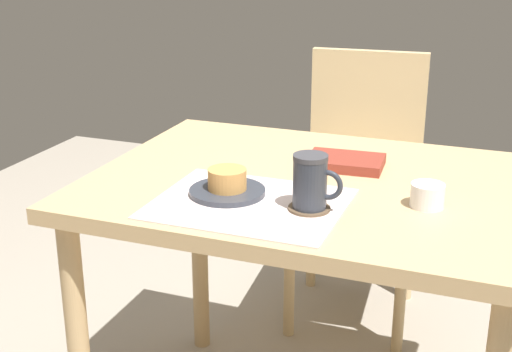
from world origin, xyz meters
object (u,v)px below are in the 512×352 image
object	(u,v)px
pastry	(227,179)
coffee_mug	(311,182)
dining_table	(311,217)
wooden_chair	(360,174)
pastry_plate	(227,192)
small_book	(345,162)
sugar_bowl	(427,195)

from	to	relation	value
pastry	coffee_mug	bearing A→B (deg)	-5.96
dining_table	wooden_chair	size ratio (longest dim) A/B	1.13
pastry_plate	small_book	xyz separation A→B (m)	(0.19, 0.28, 0.00)
pastry	coffee_mug	distance (m)	0.20
wooden_chair	sugar_bowl	xyz separation A→B (m)	(0.32, -0.82, 0.26)
pastry_plate	dining_table	bearing A→B (deg)	49.55
pastry	small_book	bearing A→B (deg)	55.93
pastry	pastry_plate	bearing A→B (deg)	0.00
wooden_chair	sugar_bowl	bearing A→B (deg)	106.50
wooden_chair	sugar_bowl	world-z (taller)	wooden_chair
dining_table	pastry	distance (m)	0.25
dining_table	coffee_mug	distance (m)	0.25
pastry_plate	sugar_bowl	size ratio (longest dim) A/B	2.34
pastry_plate	coffee_mug	distance (m)	0.20
dining_table	pastry_plate	xyz separation A→B (m)	(-0.14, -0.16, 0.10)
dining_table	pastry	world-z (taller)	pastry
dining_table	sugar_bowl	distance (m)	0.30
wooden_chair	small_book	xyz separation A→B (m)	(0.10, -0.63, 0.25)
wooden_chair	small_book	distance (m)	0.68
pastry_plate	pastry	distance (m)	0.03
wooden_chair	pastry_plate	distance (m)	0.94
coffee_mug	sugar_bowl	bearing A→B (deg)	26.79
pastry_plate	pastry	bearing A→B (deg)	0.00
dining_table	pastry	xyz separation A→B (m)	(-0.14, -0.16, 0.13)
dining_table	small_book	world-z (taller)	small_book
wooden_chair	pastry	distance (m)	0.95
pastry_plate	small_book	world-z (taller)	small_book
pastry	sugar_bowl	bearing A→B (deg)	12.36
coffee_mug	sugar_bowl	world-z (taller)	coffee_mug
pastry_plate	coffee_mug	xyz separation A→B (m)	(0.19, -0.02, 0.05)
dining_table	pastry_plate	size ratio (longest dim) A/B	6.10
wooden_chair	pastry	xyz separation A→B (m)	(-0.09, -0.91, 0.28)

